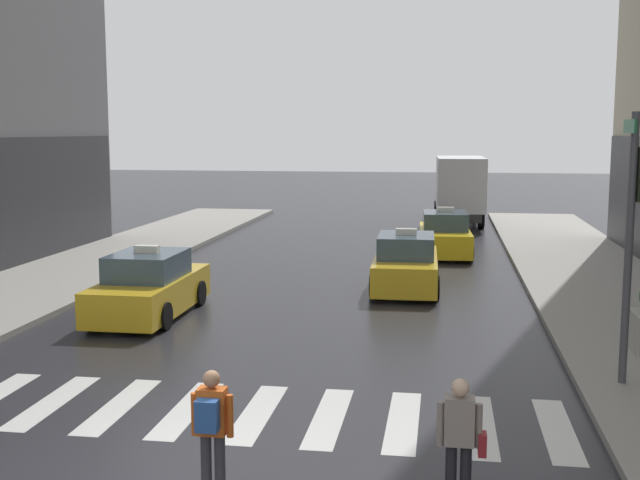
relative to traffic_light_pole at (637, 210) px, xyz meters
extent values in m
cube|color=silver|center=(-9.90, -2.14, -3.25)|extent=(0.50, 2.80, 0.01)
cube|color=silver|center=(-8.70, -2.14, -3.25)|extent=(0.50, 2.80, 0.01)
cube|color=silver|center=(-7.50, -2.14, -3.25)|extent=(0.50, 2.80, 0.01)
cube|color=silver|center=(-6.30, -2.14, -3.25)|extent=(0.50, 2.80, 0.01)
cube|color=silver|center=(-5.10, -2.14, -3.25)|extent=(0.50, 2.80, 0.01)
cube|color=silver|center=(-3.90, -2.14, -3.25)|extent=(0.50, 2.80, 0.01)
cube|color=silver|center=(-2.70, -2.14, -3.25)|extent=(0.50, 2.80, 0.01)
cube|color=silver|center=(-1.50, -2.14, -3.25)|extent=(0.50, 2.80, 0.01)
cylinder|color=#47474C|center=(-0.10, 0.00, -0.71)|extent=(0.14, 0.14, 4.80)
cube|color=#196638|center=(-0.15, 0.18, 1.44)|extent=(0.04, 0.84, 0.24)
cube|color=gold|center=(-10.57, 4.28, -2.70)|extent=(1.80, 4.50, 0.84)
cube|color=#384C5B|center=(-10.57, 4.18, -1.96)|extent=(1.60, 2.10, 0.64)
cube|color=silver|center=(-10.57, 4.18, -1.55)|extent=(0.60, 0.24, 0.18)
cylinder|color=black|center=(-11.42, 5.63, -2.93)|extent=(0.22, 0.66, 0.66)
cylinder|color=black|center=(-9.71, 5.63, -2.93)|extent=(0.22, 0.66, 0.66)
cylinder|color=black|center=(-11.42, 2.93, -2.93)|extent=(0.22, 0.66, 0.66)
cylinder|color=black|center=(-9.71, 2.93, -2.93)|extent=(0.22, 0.66, 0.66)
cube|color=#F2EAB2|center=(-11.20, 6.55, -2.65)|extent=(0.20, 0.04, 0.14)
cube|color=#F2EAB2|center=(-9.94, 6.55, -2.65)|extent=(0.20, 0.04, 0.14)
cube|color=gold|center=(-4.38, 8.71, -2.70)|extent=(1.89, 4.54, 0.84)
cube|color=#384C5B|center=(-4.37, 8.61, -1.96)|extent=(1.64, 2.13, 0.64)
cube|color=silver|center=(-4.37, 8.61, -1.55)|extent=(0.60, 0.25, 0.18)
cylinder|color=black|center=(-5.26, 10.04, -2.93)|extent=(0.23, 0.66, 0.66)
cylinder|color=black|center=(-3.55, 10.08, -2.93)|extent=(0.23, 0.66, 0.66)
cylinder|color=black|center=(-5.20, 7.34, -2.93)|extent=(0.23, 0.66, 0.66)
cylinder|color=black|center=(-3.49, 7.38, -2.93)|extent=(0.23, 0.66, 0.66)
cube|color=#F2EAB2|center=(-5.05, 10.97, -2.65)|extent=(0.20, 0.04, 0.14)
cube|color=#F2EAB2|center=(-3.79, 10.99, -2.65)|extent=(0.20, 0.04, 0.14)
cube|color=yellow|center=(-3.25, 15.48, -2.70)|extent=(2.00, 4.57, 0.84)
cube|color=#384C5B|center=(-3.25, 15.38, -1.96)|extent=(1.69, 2.17, 0.64)
cube|color=silver|center=(-3.25, 15.38, -1.55)|extent=(0.61, 0.27, 0.18)
cylinder|color=black|center=(-4.17, 16.79, -2.93)|extent=(0.25, 0.67, 0.66)
cylinder|color=black|center=(-2.46, 16.86, -2.93)|extent=(0.25, 0.67, 0.66)
cylinder|color=black|center=(-4.05, 14.09, -2.93)|extent=(0.25, 0.67, 0.66)
cylinder|color=black|center=(-2.34, 14.16, -2.93)|extent=(0.25, 0.67, 0.66)
cube|color=#F2EAB2|center=(-3.98, 17.72, -2.65)|extent=(0.20, 0.05, 0.14)
cube|color=#F2EAB2|center=(-2.72, 17.77, -2.65)|extent=(0.20, 0.05, 0.14)
cube|color=#2D2D2D|center=(-2.58, 25.34, -2.61)|extent=(1.98, 6.65, 0.40)
cube|color=silver|center=(-2.67, 28.64, -1.36)|extent=(2.15, 1.86, 2.10)
cube|color=#384C5B|center=(-2.69, 29.56, -0.99)|extent=(1.89, 0.09, 0.95)
cube|color=silver|center=(-2.55, 24.44, -1.16)|extent=(2.33, 4.86, 2.50)
cylinder|color=black|center=(-3.66, 28.42, -2.81)|extent=(0.30, 0.91, 0.90)
cylinder|color=black|center=(-1.66, 28.47, -2.81)|extent=(0.30, 0.91, 0.90)
cylinder|color=black|center=(-3.54, 23.88, -2.81)|extent=(0.30, 0.91, 0.90)
cylinder|color=black|center=(-1.54, 23.93, -2.81)|extent=(0.30, 0.91, 0.90)
cylinder|color=#333338|center=(-6.25, -5.14, -2.85)|extent=(0.14, 0.14, 0.82)
cylinder|color=#333338|center=(-6.07, -5.14, -2.85)|extent=(0.14, 0.14, 0.82)
cube|color=#BF5119|center=(-6.16, -5.14, -2.14)|extent=(0.36, 0.24, 0.60)
sphere|color=#9E7051|center=(-6.16, -5.14, -1.72)|extent=(0.22, 0.22, 0.22)
cylinder|color=#BF5119|center=(-6.39, -5.14, -2.19)|extent=(0.09, 0.09, 0.55)
cylinder|color=#BF5119|center=(-5.93, -5.14, -2.19)|extent=(0.09, 0.09, 0.55)
cube|color=#264C8C|center=(-6.16, -5.36, -2.12)|extent=(0.28, 0.18, 0.40)
cylinder|color=black|center=(-3.17, -5.00, -2.85)|extent=(0.14, 0.14, 0.82)
cylinder|color=black|center=(-2.99, -5.00, -2.85)|extent=(0.14, 0.14, 0.82)
cube|color=gray|center=(-3.08, -5.00, -2.14)|extent=(0.36, 0.24, 0.60)
sphere|color=beige|center=(-3.08, -5.00, -1.72)|extent=(0.22, 0.22, 0.22)
cylinder|color=gray|center=(-3.31, -5.00, -2.19)|extent=(0.09, 0.09, 0.55)
cylinder|color=gray|center=(-2.85, -5.00, -2.19)|extent=(0.09, 0.09, 0.55)
cube|color=maroon|center=(-2.80, -5.00, -2.42)|extent=(0.10, 0.20, 0.28)
camera|label=1|loc=(-3.33, -14.50, 1.38)|focal=44.88mm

